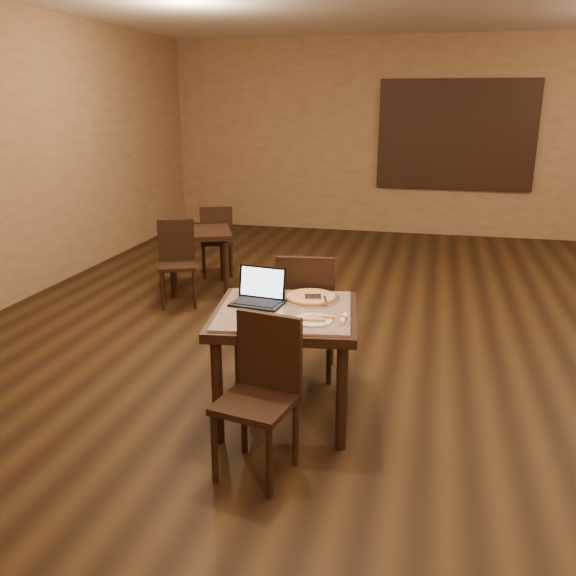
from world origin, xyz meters
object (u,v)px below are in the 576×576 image
(laptop, at_px, (260,294))
(other_table_b_chair_far, at_px, (216,237))
(pizza_pan, at_px, (311,299))
(other_table_b, at_px, (198,240))
(tiled_table, at_px, (285,324))
(chair_main_far, at_px, (306,309))
(other_table_b_chair_near, at_px, (177,257))
(chair_main_near, at_px, (262,386))

(laptop, height_order, other_table_b_chair_far, laptop)
(laptop, xyz_separation_m, other_table_b_chair_far, (-1.41, 3.02, -0.33))
(pizza_pan, xyz_separation_m, other_table_b, (-1.76, 2.37, -0.21))
(tiled_table, xyz_separation_m, chair_main_far, (0.01, 0.61, -0.10))
(other_table_b_chair_near, height_order, other_table_b_chair_far, same)
(laptop, xyz_separation_m, other_table_b, (-1.44, 2.50, -0.26))
(laptop, xyz_separation_m, pizza_pan, (0.32, 0.14, -0.06))
(pizza_pan, distance_m, other_table_b_chair_near, 2.59)
(pizza_pan, height_order, other_table_b_chair_near, other_table_b_chair_near)
(chair_main_near, distance_m, laptop, 0.82)
(other_table_b_chair_near, bearing_deg, chair_main_far, -64.45)
(chair_main_far, relative_size, other_table_b_chair_near, 1.13)
(other_table_b_chair_near, xyz_separation_m, other_table_b_chair_far, (0.06, 1.03, 0.00))
(chair_main_near, xyz_separation_m, pizza_pan, (0.10, 0.86, 0.25))
(chair_main_near, distance_m, pizza_pan, 0.90)
(chair_main_far, bearing_deg, tiled_table, 82.06)
(chair_main_near, xyz_separation_m, other_table_b_chair_far, (-1.63, 3.74, -0.02))
(chair_main_far, xyz_separation_m, other_table_b, (-1.65, 1.99, 0.00))
(chair_main_near, relative_size, other_table_b_chair_far, 1.05)
(chair_main_near, height_order, other_table_b_chair_far, chair_main_near)
(pizza_pan, bearing_deg, laptop, -156.85)
(other_table_b_chair_near, relative_size, other_table_b_chair_far, 1.00)
(chair_main_far, relative_size, other_table_b, 1.04)
(chair_main_near, distance_m, chair_main_far, 1.24)
(chair_main_near, bearing_deg, other_table_b_chair_near, 133.16)
(tiled_table, xyz_separation_m, pizza_pan, (0.12, 0.24, 0.11))
(other_table_b, xyz_separation_m, other_table_b_chair_far, (0.03, 0.51, -0.07))
(laptop, distance_m, other_table_b, 2.90)
(other_table_b, bearing_deg, laptop, -83.21)
(tiled_table, relative_size, other_table_b_chair_far, 1.19)
(chair_main_far, bearing_deg, other_table_b_chair_near, -48.25)
(chair_main_far, relative_size, other_table_b_chair_far, 1.13)
(tiled_table, height_order, laptop, laptop)
(chair_main_near, height_order, other_table_b, chair_main_near)
(other_table_b, bearing_deg, other_table_b_chair_far, 63.48)
(chair_main_far, xyz_separation_m, laptop, (-0.21, -0.51, 0.27))
(pizza_pan, bearing_deg, other_table_b, 126.68)
(other_table_b, relative_size, other_table_b_chair_near, 1.08)
(pizza_pan, height_order, other_table_b, pizza_pan)
(chair_main_near, relative_size, chair_main_far, 0.93)
(chair_main_near, relative_size, other_table_b, 0.97)
(chair_main_near, xyz_separation_m, other_table_b_chair_near, (-1.69, 2.71, -0.02))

